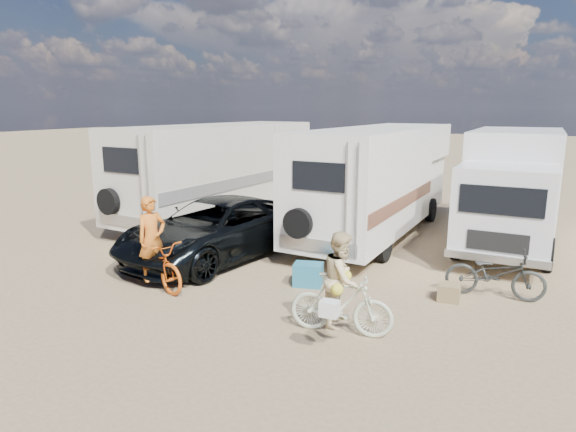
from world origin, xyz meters
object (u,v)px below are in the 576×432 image
at_px(rv_main, 379,182).
at_px(dark_suv, 216,229).
at_px(rv_left, 219,172).
at_px(rider_man, 152,247).
at_px(bike_parked, 495,274).
at_px(cooler, 308,274).
at_px(bike_woman, 341,304).
at_px(box_truck, 511,189).
at_px(bike_man, 154,264).
at_px(crate, 449,292).
at_px(rider_woman, 341,289).

relative_size(rv_main, dark_suv, 1.56).
bearing_deg(dark_suv, rv_left, 133.03).
relative_size(rider_man, bike_parked, 0.94).
relative_size(rv_left, cooler, 13.71).
height_order(rv_main, bike_parked, rv_main).
bearing_deg(cooler, bike_woman, -67.08).
distance_m(box_truck, rider_man, 9.58).
relative_size(rider_man, cooler, 2.93).
xyz_separation_m(bike_woman, cooler, (-1.34, 1.97, -0.29)).
bearing_deg(bike_man, rider_man, -160.41).
distance_m(dark_suv, rider_man, 2.37).
bearing_deg(box_truck, rv_main, -171.90).
distance_m(cooler, crate, 2.90).
height_order(rv_main, box_truck, rv_main).
bearing_deg(bike_man, bike_parked, -52.00).
distance_m(rv_left, box_truck, 9.13).
relative_size(dark_suv, bike_woman, 3.07).
xyz_separation_m(rv_left, box_truck, (9.13, 0.15, -0.03)).
bearing_deg(bike_parked, dark_suv, 86.95).
xyz_separation_m(bike_man, rider_woman, (4.31, -0.57, 0.27)).
distance_m(bike_woman, rider_man, 4.37).
distance_m(box_truck, bike_parked, 4.49).
bearing_deg(rv_main, dark_suv, -123.49).
height_order(dark_suv, rider_man, rider_man).
height_order(dark_suv, rider_woman, rider_woman).
distance_m(box_truck, cooler, 6.65).
relative_size(rv_main, rv_left, 1.01).
xyz_separation_m(dark_suv, rider_man, (-0.11, -2.37, 0.14)).
relative_size(bike_parked, crate, 4.53).
xyz_separation_m(bike_man, crate, (5.86, 1.70, -0.36)).
bearing_deg(bike_woman, bike_man, 77.49).
relative_size(box_truck, bike_parked, 3.52).
distance_m(rider_woman, cooler, 2.45).
relative_size(box_truck, rider_man, 3.74).
distance_m(rv_left, rider_man, 6.83).
distance_m(dark_suv, cooler, 3.07).
distance_m(rv_left, bike_parked, 9.88).
relative_size(bike_man, bike_woman, 1.14).
height_order(rv_main, rider_man, rv_main).
bearing_deg(rv_left, dark_suv, -53.53).
distance_m(bike_woman, cooler, 2.40).
distance_m(dark_suv, bike_parked, 6.57).
xyz_separation_m(rider_woman, cooler, (-1.34, 1.97, -0.56)).
height_order(box_truck, rider_man, box_truck).
bearing_deg(rider_man, bike_parked, -52.00).
distance_m(bike_man, cooler, 3.30).
distance_m(rv_left, bike_man, 6.87).
xyz_separation_m(box_truck, bike_woman, (-2.62, -7.15, -1.04)).
height_order(box_truck, bike_parked, box_truck).
bearing_deg(rider_woman, rv_main, 3.21).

